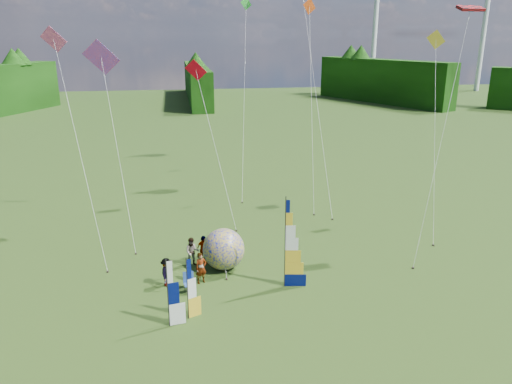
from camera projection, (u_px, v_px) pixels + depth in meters
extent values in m
plane|color=#47601F|center=(289.00, 319.00, 24.97)|extent=(220.00, 220.00, 0.00)
sphere|color=#0812A1|center=(224.00, 249.00, 30.04)|extent=(2.86, 2.86, 2.53)
imported|color=#66594C|center=(201.00, 268.00, 28.38)|extent=(0.79, 0.67, 1.85)
imported|color=#66594C|center=(192.00, 252.00, 30.52)|extent=(0.89, 0.46, 1.81)
imported|color=#66594C|center=(166.00, 272.00, 28.08)|extent=(0.63, 1.14, 1.67)
imported|color=#66594C|center=(204.00, 250.00, 30.79)|extent=(1.02, 1.11, 1.84)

